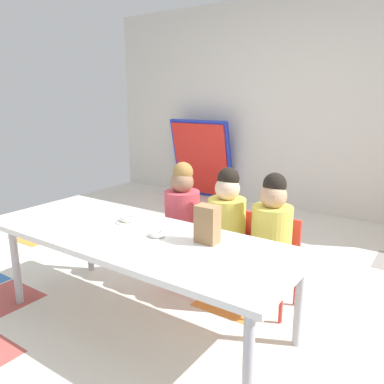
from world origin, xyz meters
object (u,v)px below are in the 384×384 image
object	(u,v)px
seated_child_near_camera	(183,211)
seated_child_far_right	(272,229)
craft_table	(143,244)
seated_child_middle_seat	(227,220)
donut_powdered_on_plate	(129,218)
donut_powdered_loose	(157,234)
paper_plate_near_edge	(129,221)
paper_bag_brown	(207,224)
folded_activity_table	(202,159)

from	to	relation	value
seated_child_near_camera	seated_child_far_right	xyz separation A→B (m)	(0.71, 0.00, 0.00)
craft_table	seated_child_middle_seat	xyz separation A→B (m)	(0.24, 0.61, 0.03)
seated_child_middle_seat	donut_powdered_on_plate	world-z (taller)	seated_child_middle_seat
craft_table	donut_powdered_loose	bearing A→B (deg)	37.86
seated_child_middle_seat	paper_plate_near_edge	distance (m)	0.67
donut_powdered_on_plate	donut_powdered_loose	xyz separation A→B (m)	(0.33, -0.10, -0.01)
paper_bag_brown	donut_powdered_on_plate	size ratio (longest dim) A/B	1.74
folded_activity_table	seated_child_far_right	bearing A→B (deg)	-48.02
paper_bag_brown	paper_plate_near_edge	world-z (taller)	paper_bag_brown
paper_bag_brown	donut_powdered_on_plate	bearing A→B (deg)	178.23
seated_child_near_camera	paper_bag_brown	xyz separation A→B (m)	(0.51, -0.47, 0.13)
donut_powdered_on_plate	paper_plate_near_edge	bearing A→B (deg)	0.00
seated_child_near_camera	seated_child_far_right	distance (m)	0.71
craft_table	seated_child_far_right	distance (m)	0.83
craft_table	folded_activity_table	size ratio (longest dim) A/B	1.74
folded_activity_table	seated_child_near_camera	bearing A→B (deg)	-60.05
seated_child_far_right	donut_powdered_loose	world-z (taller)	seated_child_far_right
craft_table	paper_bag_brown	xyz separation A→B (m)	(0.37, 0.14, 0.15)
donut_powdered_on_plate	seated_child_far_right	bearing A→B (deg)	28.49
seated_child_near_camera	paper_plate_near_edge	distance (m)	0.46
paper_bag_brown	donut_powdered_loose	size ratio (longest dim) A/B	2.09
seated_child_far_right	seated_child_middle_seat	bearing A→B (deg)	180.00
folded_activity_table	paper_bag_brown	bearing A→B (deg)	-56.32
folded_activity_table	paper_plate_near_edge	distance (m)	2.88
folded_activity_table	donut_powdered_on_plate	world-z (taller)	folded_activity_table
seated_child_near_camera	paper_plate_near_edge	world-z (taller)	seated_child_near_camera
seated_child_far_right	paper_bag_brown	xyz separation A→B (m)	(-0.20, -0.47, 0.13)
seated_child_far_right	paper_bag_brown	bearing A→B (deg)	-113.18
seated_child_near_camera	paper_plate_near_edge	size ratio (longest dim) A/B	5.10
craft_table	paper_plate_near_edge	size ratio (longest dim) A/B	10.52
paper_bag_brown	paper_plate_near_edge	bearing A→B (deg)	178.23
folded_activity_table	donut_powdered_on_plate	size ratio (longest dim) A/B	8.60
paper_plate_near_edge	donut_powdered_loose	bearing A→B (deg)	-17.74
seated_child_far_right	paper_plate_near_edge	distance (m)	0.94
seated_child_far_right	donut_powdered_loose	xyz separation A→B (m)	(-0.50, -0.55, 0.03)
craft_table	seated_child_far_right	bearing A→B (deg)	46.86
paper_plate_near_edge	donut_powdered_loose	world-z (taller)	donut_powdered_loose
paper_bag_brown	seated_child_near_camera	bearing A→B (deg)	137.47
donut_powdered_on_plate	donut_powdered_loose	bearing A→B (deg)	-17.74
seated_child_far_right	folded_activity_table	distance (m)	2.95
folded_activity_table	paper_plate_near_edge	bearing A→B (deg)	-66.52
craft_table	donut_powdered_loose	xyz separation A→B (m)	(0.07, 0.05, 0.06)
craft_table	donut_powdered_loose	world-z (taller)	donut_powdered_loose
seated_child_middle_seat	paper_bag_brown	world-z (taller)	seated_child_middle_seat
seated_child_middle_seat	folded_activity_table	bearing A→B (deg)	126.82
seated_child_middle_seat	seated_child_far_right	size ratio (longest dim) A/B	1.00
seated_child_middle_seat	paper_plate_near_edge	xyz separation A→B (m)	(-0.49, -0.45, 0.02)
seated_child_far_right	paper_bag_brown	distance (m)	0.52
craft_table	seated_child_far_right	size ratio (longest dim) A/B	2.06
seated_child_near_camera	folded_activity_table	size ratio (longest dim) A/B	0.84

